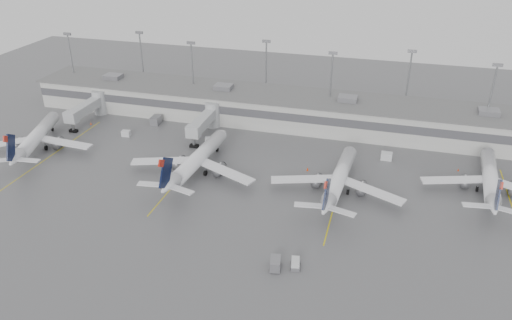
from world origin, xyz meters
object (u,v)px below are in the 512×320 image
(jet_mid_right, at_px, (339,178))
(baggage_tug, at_px, (295,264))
(jet_mid_left, at_px, (196,159))
(jet_far_right, at_px, (491,179))
(jet_far_left, at_px, (36,137))

(jet_mid_right, relative_size, baggage_tug, 11.64)
(jet_mid_left, height_order, jet_far_right, jet_mid_left)
(jet_far_left, relative_size, jet_mid_right, 0.98)
(jet_mid_right, height_order, baggage_tug, jet_mid_right)
(jet_far_left, distance_m, baggage_tug, 76.81)
(jet_mid_right, height_order, jet_far_right, jet_mid_right)
(jet_far_left, relative_size, jet_far_right, 1.00)
(jet_far_right, distance_m, baggage_tug, 49.75)
(jet_mid_right, bearing_deg, jet_mid_left, -175.31)
(jet_far_left, height_order, jet_far_right, jet_far_left)
(baggage_tug, bearing_deg, jet_far_right, 35.41)
(jet_mid_left, relative_size, jet_mid_right, 1.05)
(jet_far_right, bearing_deg, jet_mid_right, -160.41)
(jet_far_left, height_order, jet_mid_left, jet_mid_left)
(jet_mid_left, relative_size, baggage_tug, 12.25)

